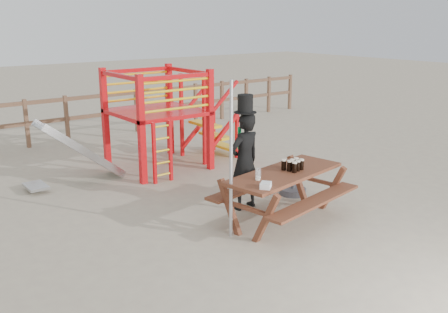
# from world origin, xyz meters

# --- Properties ---
(ground) EXTENTS (60.00, 60.00, 0.00)m
(ground) POSITION_xyz_m (0.00, 0.00, 0.00)
(ground) COLOR tan
(ground) RESTS_ON ground
(back_fence) EXTENTS (15.09, 0.09, 1.20)m
(back_fence) POSITION_xyz_m (0.00, 7.00, 0.74)
(back_fence) COLOR brown
(back_fence) RESTS_ON ground
(playground_fort) EXTENTS (4.71, 1.84, 2.10)m
(playground_fort) POSITION_xyz_m (0.12, 3.58, 1.07)
(playground_fort) COLOR red
(playground_fort) RESTS_ON ground
(picnic_table) EXTENTS (2.29, 1.76, 0.80)m
(picnic_table) POSITION_xyz_m (0.25, -0.17, 0.51)
(picnic_table) COLOR brown
(picnic_table) RESTS_ON ground
(man_with_hat) EXTENTS (0.62, 0.43, 1.92)m
(man_with_hat) POSITION_xyz_m (0.12, 0.62, 0.86)
(man_with_hat) COLOR black
(man_with_hat) RESTS_ON ground
(metal_pole) EXTENTS (0.05, 0.05, 2.29)m
(metal_pole) POSITION_xyz_m (-0.76, -0.13, 1.14)
(metal_pole) COLOR #B2B2B7
(metal_pole) RESTS_ON ground
(parasol_base) EXTENTS (0.48, 0.48, 0.20)m
(parasol_base) POSITION_xyz_m (1.25, 0.61, 0.06)
(parasol_base) COLOR #3E3D43
(parasol_base) RESTS_ON ground
(paper_bag) EXTENTS (0.23, 0.22, 0.08)m
(paper_bag) POSITION_xyz_m (-0.49, -0.56, 0.84)
(paper_bag) COLOR white
(paper_bag) RESTS_ON picnic_table
(stout_pints) EXTENTS (0.31, 0.28, 0.17)m
(stout_pints) POSITION_xyz_m (0.42, -0.20, 0.89)
(stout_pints) COLOR black
(stout_pints) RESTS_ON picnic_table
(empty_glasses) EXTENTS (0.14, 0.13, 0.15)m
(empty_glasses) POSITION_xyz_m (-0.31, -0.20, 0.87)
(empty_glasses) COLOR silver
(empty_glasses) RESTS_ON picnic_table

